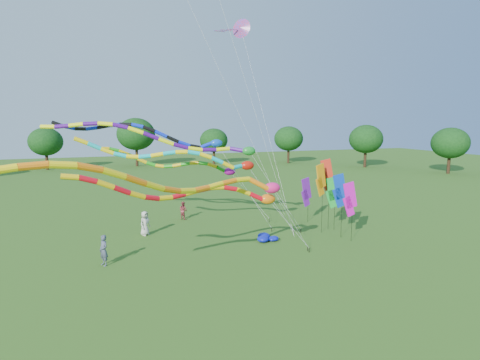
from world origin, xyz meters
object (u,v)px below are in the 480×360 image
object	(u,v)px
tube_kite_orange	(196,183)
person_b	(104,250)
person_c	(183,210)
tube_kite_red	(203,193)
blue_nylon_heap	(266,237)
person_a	(145,223)

from	to	relation	value
tube_kite_orange	person_b	world-z (taller)	tube_kite_orange
tube_kite_orange	person_c	bearing A→B (deg)	59.93
tube_kite_orange	person_b	distance (m)	8.01
tube_kite_red	person_b	distance (m)	6.99
blue_nylon_heap	tube_kite_red	bearing A→B (deg)	-144.29
tube_kite_orange	blue_nylon_heap	bearing A→B (deg)	22.73
person_a	person_b	size ratio (longest dim) A/B	0.99
tube_kite_orange	person_c	world-z (taller)	tube_kite_orange
tube_kite_orange	person_a	size ratio (longest dim) A/B	8.85
tube_kite_red	person_c	size ratio (longest dim) A/B	9.09
tube_kite_red	person_b	size ratio (longest dim) A/B	7.65
tube_kite_red	person_c	bearing A→B (deg)	77.27
tube_kite_orange	blue_nylon_heap	xyz separation A→B (m)	(6.55, 6.19, -5.19)
tube_kite_orange	blue_nylon_heap	size ratio (longest dim) A/B	10.54
tube_kite_red	blue_nylon_heap	world-z (taller)	tube_kite_red
person_a	person_b	distance (m)	6.37
blue_nylon_heap	person_a	bearing A→B (deg)	151.14
tube_kite_red	person_a	xyz separation A→B (m)	(-2.24, 8.40, -3.56)
blue_nylon_heap	person_b	xyz separation A→B (m)	(-10.96, -1.23, 0.69)
person_c	person_b	bearing A→B (deg)	112.29
tube_kite_red	blue_nylon_heap	size ratio (longest dim) A/B	9.20
person_b	tube_kite_orange	bearing A→B (deg)	15.42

